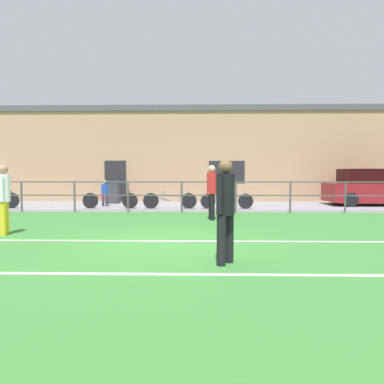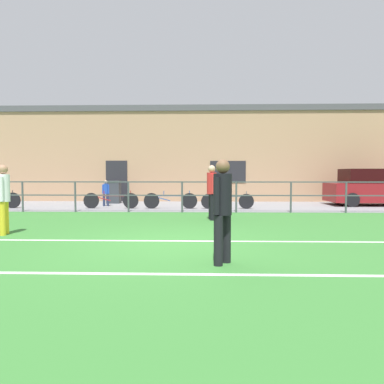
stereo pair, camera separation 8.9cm
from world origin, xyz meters
TOP-DOWN VIEW (x-y plane):
  - ground at (0.00, 0.00)m, footprint 60.00×44.00m
  - field_line_touchline at (0.00, 0.32)m, footprint 36.00×0.11m
  - field_line_hash at (0.00, -2.21)m, footprint 36.00×0.11m
  - pavement_strip at (0.00, 8.50)m, footprint 48.00×5.00m
  - perimeter_fence at (0.00, 6.00)m, footprint 36.07×0.07m
  - clubhouse_facade at (-0.00, 12.20)m, footprint 28.00×2.56m
  - player_goalkeeper at (1.08, -1.60)m, footprint 0.30×0.39m
  - player_striker at (1.04, 3.86)m, footprint 0.30×0.46m
  - player_winger at (-3.90, 1.00)m, footprint 0.29×0.44m
  - spectator_child at (-3.47, 8.26)m, footprint 0.31×0.20m
  - parked_car_red at (8.51, 9.04)m, footprint 4.27×1.90m
  - bicycle_parked_1 at (1.75, 7.20)m, footprint 2.12×0.04m
  - bicycle_parked_2 at (-0.55, 7.20)m, footprint 2.17×0.04m
  - bicycle_parked_3 at (-2.97, 7.20)m, footprint 2.25×0.04m
  - trash_bin_0 at (-3.50, 9.78)m, footprint 0.65×0.55m

SIDE VIEW (x-z plane):
  - ground at x=0.00m, z-range -0.04..0.00m
  - field_line_touchline at x=0.00m, z-range 0.00..0.00m
  - field_line_hash at x=0.00m, z-range 0.00..0.00m
  - pavement_strip at x=0.00m, z-range 0.00..0.02m
  - bicycle_parked_1 at x=1.75m, z-range -0.02..0.69m
  - bicycle_parked_2 at x=-0.55m, z-range -0.02..0.72m
  - bicycle_parked_3 at x=-2.97m, z-range -0.01..0.72m
  - trash_bin_0 at x=-3.50m, z-range 0.02..1.11m
  - spectator_child at x=-3.47m, z-range 0.10..1.22m
  - perimeter_fence at x=0.00m, z-range 0.17..1.32m
  - parked_car_red at x=8.51m, z-range -0.02..1.60m
  - player_winger at x=-3.90m, z-range 0.11..1.75m
  - player_goalkeeper at x=1.08m, z-range 0.11..1.77m
  - player_striker at x=1.04m, z-range 0.12..1.81m
  - clubhouse_facade at x=0.00m, z-range 0.01..4.91m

